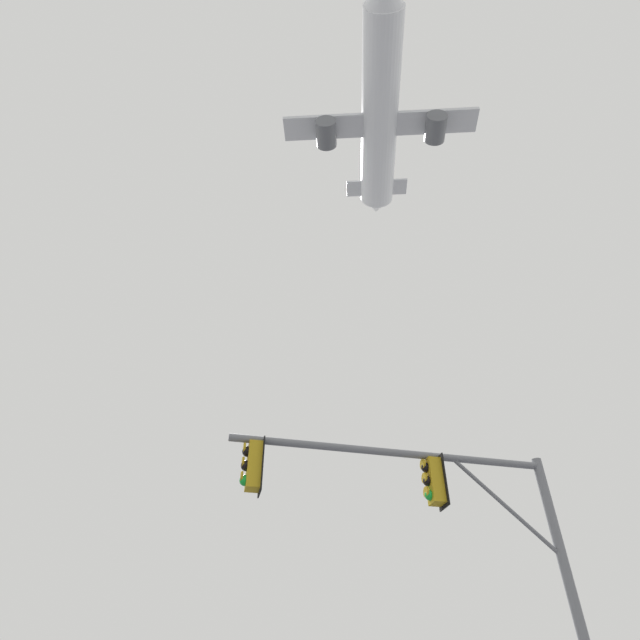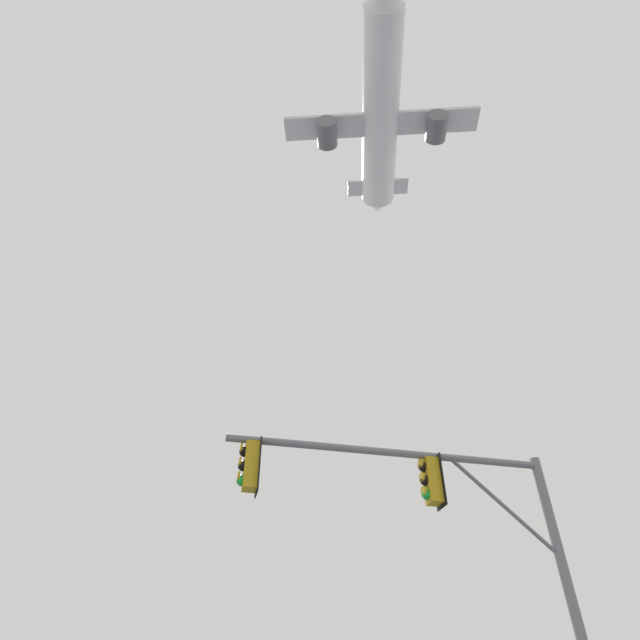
{
  "view_description": "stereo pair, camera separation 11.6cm",
  "coord_description": "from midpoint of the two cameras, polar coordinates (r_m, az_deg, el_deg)",
  "views": [
    {
      "loc": [
        0.07,
        -3.87,
        1.1
      ],
      "look_at": [
        1.48,
        14.58,
        15.39
      ],
      "focal_mm": 29.24,
      "sensor_mm": 36.0,
      "label": 1
    },
    {
      "loc": [
        0.19,
        -3.88,
        1.1
      ],
      "look_at": [
        1.48,
        14.58,
        15.39
      ],
      "focal_mm": 29.24,
      "sensor_mm": 36.0,
      "label": 2
    }
  ],
  "objects": [
    {
      "name": "signal_pole_near",
      "position": [
        10.88,
        13.07,
        -19.98
      ],
      "size": [
        6.6,
        1.18,
        5.56
      ],
      "color": "slate",
      "rests_on": "ground"
    },
    {
      "name": "airplane",
      "position": [
        61.03,
        6.7,
        21.28
      ],
      "size": [
        21.17,
        27.4,
        7.46
      ],
      "color": "white"
    }
  ]
}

